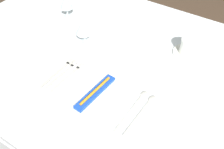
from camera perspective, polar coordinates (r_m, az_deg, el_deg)
The scene contains 13 objects.
ground_plane at distance 1.71m, azimuth 2.28°, elevation -15.91°, with size 6.00×6.00×0.00m, color #4C3828.
dining_table at distance 1.17m, azimuth 3.19°, elevation -0.45°, with size 1.80×1.11×0.74m.
dinner_plate at distance 0.98m, azimuth -3.80°, elevation -4.70°, with size 0.25×0.25×0.02m, color white.
toothbrush_package at distance 0.97m, azimuth -3.85°, elevation -4.06°, with size 0.05×0.21×0.02m.
fork_outer at distance 1.07m, azimuth -9.75°, elevation -0.22°, with size 0.03×0.21×0.00m.
fork_inner at distance 1.09m, azimuth -11.11°, elevation 0.30°, with size 0.03×0.21×0.00m.
fork_salad at distance 1.10m, azimuth -12.06°, elevation 0.76°, with size 0.02×0.21×0.00m.
spoon_soup at distance 0.96m, azimuth 5.39°, elevation -7.17°, with size 0.03×0.23×0.01m.
spoon_dessert at distance 0.95m, azimuth 7.32°, elevation -8.09°, with size 0.03×0.22×0.01m.
saucer_left at distance 1.21m, azimuth 16.88°, elevation 4.68°, with size 0.13×0.13×0.01m, color white.
coffee_cup_left at distance 1.18m, azimuth 17.38°, elevation 6.16°, with size 0.11×0.08×0.07m.
wine_glass_centre at distance 1.37m, azimuth -10.52°, elevation 15.77°, with size 0.07×0.07×0.13m.
wine_glass_left at distance 1.17m, azimuth -6.55°, elevation 10.60°, with size 0.08×0.08×0.14m.
Camera 1 is at (0.38, -0.72, 1.50)m, focal length 39.83 mm.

